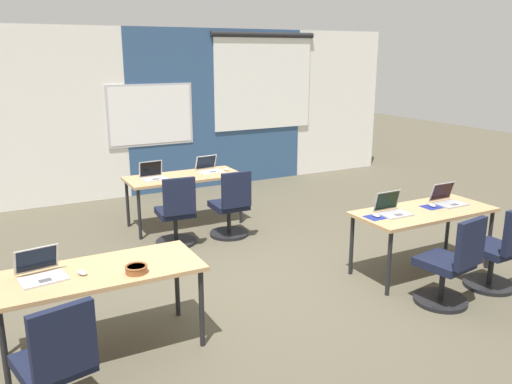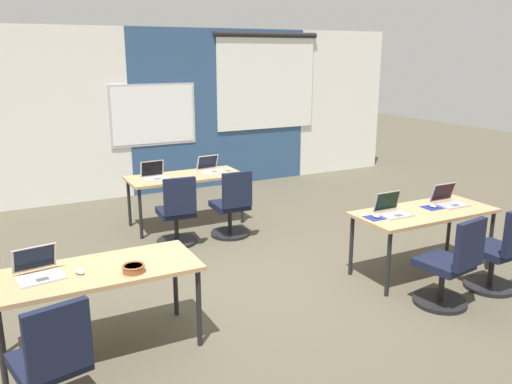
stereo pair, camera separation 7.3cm
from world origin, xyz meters
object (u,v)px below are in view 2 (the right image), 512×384
object	(u,v)px
chair_far_right	(232,210)
laptop_near_right_end	(449,200)
desk_near_left	(97,276)
chair_near_right_end	(499,256)
mouse_near_left_end	(80,272)
chair_near_left_end	(53,372)
chair_far_left	(177,217)
laptop_far_left	(155,175)
mouse_near_right_inner	(376,216)
mouse_far_right	(228,170)
desk_near_right	(424,216)
mouse_near_right_end	(433,206)
laptop_near_right_inner	(392,210)
laptop_near_left_end	(39,271)
desk_far_center	(185,180)
snack_bowl	(134,268)
laptop_far_right	(211,168)
chair_near_right_inner	(450,270)

from	to	relation	value
chair_far_right	laptop_near_right_end	world-z (taller)	laptop_near_right_end
desk_near_left	chair_near_right_end	bearing A→B (deg)	-10.57
mouse_near_left_end	chair_near_left_end	world-z (taller)	chair_near_left_end
chair_near_left_end	chair_far_left	distance (m)	3.35
laptop_far_left	mouse_near_right_inner	size ratio (longest dim) A/B	3.40
mouse_near_left_end	mouse_far_right	size ratio (longest dim) A/B	1.09
desk_near_right	mouse_near_right_inner	bearing A→B (deg)	176.39
laptop_near_right_end	mouse_near_right_end	xyz separation A→B (m)	(-0.25, -0.01, -0.03)
mouse_near_right_end	laptop_near_right_inner	xyz separation A→B (m)	(-0.57, 0.01, 0.03)
chair_near_left_end	mouse_far_right	size ratio (longest dim) A/B	8.81
laptop_near_left_end	mouse_near_left_end	bearing A→B (deg)	-24.25
chair_near_right_end	chair_far_left	bearing A→B (deg)	-49.95
desk_far_center	mouse_near_right_inner	size ratio (longest dim) A/B	15.70
laptop_near_left_end	desk_near_left	bearing A→B (deg)	-15.29
desk_near_left	mouse_far_right	bearing A→B (deg)	49.30
mouse_near_right_end	desk_near_left	bearing A→B (deg)	-179.36
chair_near_left_end	snack_bowl	bearing A→B (deg)	-153.46
laptop_far_right	mouse_near_right_inner	distance (m)	2.91
mouse_near_right_end	chair_near_right_end	distance (m)	0.86
mouse_near_right_inner	chair_far_left	bearing A→B (deg)	126.35
laptop_near_left_end	mouse_far_right	xyz separation A→B (m)	(2.83, 2.75, -0.03)
desk_near_right	chair_near_right_end	size ratio (longest dim) A/B	1.74
chair_far_right	chair_far_left	size ratio (longest dim) A/B	1.00
laptop_near_right_end	snack_bowl	xyz separation A→B (m)	(-3.66, -0.24, -0.01)
chair_near_left_end	laptop_near_right_end	size ratio (longest dim) A/B	2.78
laptop_near_left_end	chair_far_left	distance (m)	2.72
mouse_near_right_inner	laptop_near_left_end	bearing A→B (deg)	179.81
mouse_near_left_end	chair_near_right_inner	distance (m)	3.36
mouse_near_right_inner	mouse_far_right	bearing A→B (deg)	99.15
desk_near_left	laptop_near_right_end	world-z (taller)	laptop_near_right_end
snack_bowl	mouse_near_left_end	bearing A→B (deg)	157.01
laptop_near_left_end	chair_near_right_end	distance (m)	4.36
chair_near_left_end	chair_near_right_inner	distance (m)	3.58
desk_far_center	chair_near_right_inner	world-z (taller)	chair_near_right_inner
desk_far_center	chair_near_left_end	distance (m)	4.19
chair_far_right	mouse_far_right	bearing A→B (deg)	-110.16
mouse_near_left_end	chair_far_right	xyz separation A→B (m)	(2.25, 2.06, -0.36)
mouse_near_right_inner	laptop_far_left	bearing A→B (deg)	119.19
chair_near_left_end	laptop_near_right_inner	bearing A→B (deg)	-179.60
desk_far_center	laptop_near_left_end	bearing A→B (deg)	-128.32
laptop_near_right_inner	snack_bowl	size ratio (longest dim) A/B	1.87
laptop_near_left_end	chair_near_right_inner	distance (m)	3.66
desk_near_left	mouse_near_right_end	xyz separation A→B (m)	(3.66, 0.04, 0.08)
laptop_near_right_end	laptop_far_left	xyz separation A→B (m)	(-2.60, 2.75, 0.00)
laptop_near_right_end	mouse_near_right_end	size ratio (longest dim) A/B	3.07
chair_far_right	chair_near_right_end	bearing A→B (deg)	123.36
laptop_near_left_end	laptop_far_left	distance (m)	3.25
desk_near_left	mouse_far_right	xyz separation A→B (m)	(2.41, 2.80, 0.08)
mouse_near_left_end	chair_far_left	xyz separation A→B (m)	(1.50, 2.10, -0.36)
mouse_near_right_end	mouse_far_right	bearing A→B (deg)	114.31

